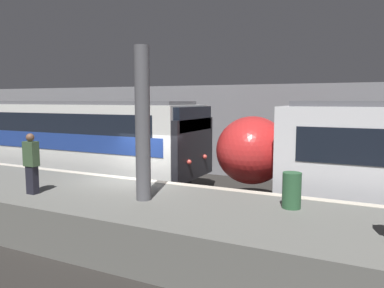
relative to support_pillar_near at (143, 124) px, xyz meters
name	(u,v)px	position (x,y,z in m)	size (l,w,h in m)	color
ground_plane	(136,212)	(-1.71, 2.12, -3.08)	(120.00, 120.00, 0.00)	#282623
platform	(96,211)	(-1.71, 0.16, -2.51)	(40.00, 3.91, 1.16)	slate
station_rear_barrier	(217,130)	(-1.71, 9.11, -0.88)	(50.00, 0.15, 4.39)	gray
support_pillar_near	(143,124)	(0.00, 0.00, 0.00)	(0.38, 0.38, 3.86)	#56565B
train_boxy	(52,140)	(-7.90, 4.49, -1.20)	(14.61, 3.04, 3.63)	black
person_waiting	(31,162)	(-3.04, -0.82, -1.06)	(0.38, 0.24, 1.65)	black
trash_bin	(292,190)	(3.54, 0.91, -1.51)	(0.44, 0.44, 0.85)	#2D5B38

